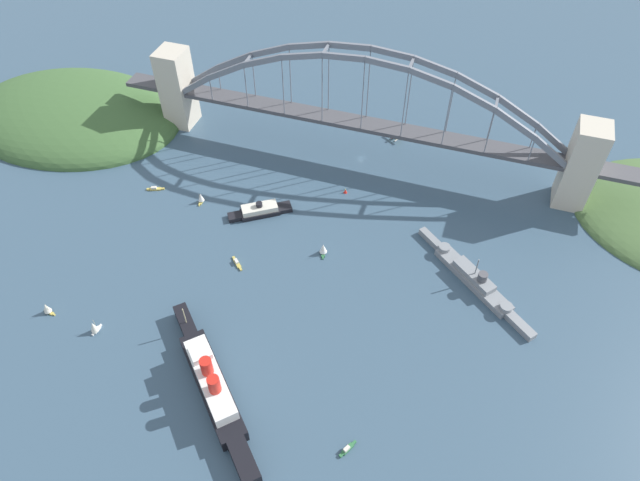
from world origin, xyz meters
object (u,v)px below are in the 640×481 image
(small_boat_1, at_px, (201,198))
(small_boat_3, at_px, (323,249))
(channel_marker_buoy, at_px, (345,191))
(ocean_liner, at_px, (212,384))
(small_boat_5, at_px, (237,263))
(harbor_arch_bridge, at_px, (364,121))
(small_boat_4, at_px, (47,308))
(small_boat_6, at_px, (347,449))
(small_boat_7, at_px, (155,189))
(naval_cruiser, at_px, (474,279))
(seaplane_taxiing_near_bridge, at_px, (396,136))
(small_boat_0, at_px, (94,327))
(harbor_ferry_steamer, at_px, (260,210))

(small_boat_1, height_order, small_boat_3, small_boat_3)
(small_boat_3, distance_m, channel_marker_buoy, 47.81)
(ocean_liner, relative_size, small_boat_5, 8.08)
(harbor_arch_bridge, xyz_separation_m, ocean_liner, (17.57, 168.91, -21.11))
(ocean_liner, distance_m, small_boat_4, 92.31)
(small_boat_4, xyz_separation_m, small_boat_6, (-151.81, 19.28, -2.42))
(small_boat_3, distance_m, small_boat_4, 134.38)
(small_boat_6, height_order, small_boat_7, small_boat_6)
(channel_marker_buoy, bearing_deg, naval_cruiser, 151.08)
(small_boat_1, xyz_separation_m, small_boat_7, (29.85, -0.97, -2.57))
(seaplane_taxiing_near_bridge, height_order, small_boat_0, small_boat_0)
(small_boat_1, bearing_deg, harbor_ferry_steamer, -177.21)
(small_boat_4, bearing_deg, small_boat_3, -145.67)
(naval_cruiser, height_order, small_boat_1, naval_cruiser)
(small_boat_0, bearing_deg, small_boat_1, -94.51)
(ocean_liner, height_order, small_boat_7, ocean_liner)
(small_boat_1, relative_size, small_boat_3, 0.94)
(ocean_liner, height_order, naval_cruiser, ocean_liner)
(ocean_liner, distance_m, harbor_ferry_steamer, 107.79)
(seaplane_taxiing_near_bridge, relative_size, small_boat_7, 1.01)
(small_boat_4, height_order, channel_marker_buoy, small_boat_4)
(harbor_ferry_steamer, distance_m, small_boat_5, 37.43)
(small_boat_3, bearing_deg, channel_marker_buoy, -87.28)
(small_boat_0, bearing_deg, naval_cruiser, -152.67)
(small_boat_6, bearing_deg, channel_marker_buoy, -73.20)
(small_boat_5, bearing_deg, small_boat_3, -152.44)
(small_boat_0, xyz_separation_m, small_boat_6, (-124.71, 16.92, -2.76))
(small_boat_3, height_order, channel_marker_buoy, small_boat_3)
(small_boat_4, distance_m, channel_marker_buoy, 164.53)
(harbor_arch_bridge, bearing_deg, ocean_liner, 84.06)
(small_boat_6, xyz_separation_m, small_boat_7, (147.19, -111.19, -0.16))
(small_boat_0, distance_m, channel_marker_buoy, 150.01)
(seaplane_taxiing_near_bridge, xyz_separation_m, small_boat_3, (13.42, 105.40, 1.29))
(small_boat_1, bearing_deg, naval_cruiser, 175.99)
(ocean_liner, xyz_separation_m, small_boat_0, (64.28, -10.45, -2.37))
(small_boat_7, bearing_deg, small_boat_5, 151.43)
(harbor_ferry_steamer, xyz_separation_m, small_boat_3, (-41.66, 16.85, 0.99))
(small_boat_1, relative_size, small_boat_4, 0.99)
(small_boat_6, bearing_deg, ocean_liner, -6.11)
(small_boat_3, relative_size, small_boat_5, 0.88)
(seaplane_taxiing_near_bridge, bearing_deg, small_boat_1, 45.10)
(small_boat_5, bearing_deg, ocean_liner, 106.06)
(seaplane_taxiing_near_bridge, relative_size, channel_marker_buoy, 3.60)
(small_boat_7, bearing_deg, harbor_ferry_steamer, -179.35)
(naval_cruiser, distance_m, harbor_ferry_steamer, 118.30)
(small_boat_1, bearing_deg, small_boat_7, -1.85)
(seaplane_taxiing_near_bridge, bearing_deg, naval_cruiser, 121.79)
(seaplane_taxiing_near_bridge, relative_size, small_boat_5, 1.18)
(small_boat_4, distance_m, small_boat_5, 90.66)
(harbor_ferry_steamer, xyz_separation_m, small_boat_1, (34.85, 1.70, 0.82))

